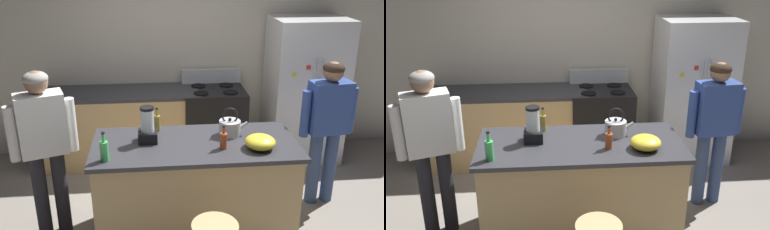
% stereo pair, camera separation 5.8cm
% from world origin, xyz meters
% --- Properties ---
extents(ground_plane, '(14.00, 14.00, 0.00)m').
position_xyz_m(ground_plane, '(0.00, 0.00, 0.00)').
color(ground_plane, gray).
extents(back_wall, '(8.00, 0.10, 2.70)m').
position_xyz_m(back_wall, '(0.00, 1.95, 1.35)').
color(back_wall, beige).
rests_on(back_wall, ground_plane).
extents(kitchen_island, '(1.84, 0.83, 0.94)m').
position_xyz_m(kitchen_island, '(0.00, 0.00, 0.47)').
color(kitchen_island, tan).
rests_on(kitchen_island, ground_plane).
extents(back_counter_run, '(2.00, 0.64, 0.94)m').
position_xyz_m(back_counter_run, '(-0.80, 1.55, 0.47)').
color(back_counter_run, tan).
rests_on(back_counter_run, ground_plane).
extents(refrigerator, '(0.90, 0.73, 1.81)m').
position_xyz_m(refrigerator, '(1.54, 1.50, 0.90)').
color(refrigerator, silver).
rests_on(refrigerator, ground_plane).
extents(stove_range, '(0.76, 0.65, 1.12)m').
position_xyz_m(stove_range, '(0.39, 1.52, 0.48)').
color(stove_range, black).
rests_on(stove_range, ground_plane).
extents(person_by_island_left, '(0.59, 0.34, 1.61)m').
position_xyz_m(person_by_island_left, '(-1.34, 0.10, 0.98)').
color(person_by_island_left, '#26262B').
rests_on(person_by_island_left, ground_plane).
extents(person_by_sink_right, '(0.60, 0.26, 1.55)m').
position_xyz_m(person_by_sink_right, '(1.39, 0.40, 0.94)').
color(person_by_sink_right, '#384C7A').
rests_on(person_by_sink_right, ground_plane).
extents(blender_appliance, '(0.17, 0.17, 0.33)m').
position_xyz_m(blender_appliance, '(-0.42, 0.07, 1.08)').
color(blender_appliance, black).
rests_on(blender_appliance, kitchen_island).
extents(bottle_vinegar, '(0.06, 0.06, 0.24)m').
position_xyz_m(bottle_vinegar, '(-0.33, 0.30, 1.03)').
color(bottle_vinegar, olive).
rests_on(bottle_vinegar, kitchen_island).
extents(bottle_cooking_sauce, '(0.06, 0.06, 0.22)m').
position_xyz_m(bottle_cooking_sauce, '(0.23, -0.14, 1.02)').
color(bottle_cooking_sauce, '#B24C26').
rests_on(bottle_cooking_sauce, kitchen_island).
extents(bottle_soda, '(0.07, 0.07, 0.26)m').
position_xyz_m(bottle_soda, '(-0.77, -0.27, 1.03)').
color(bottle_soda, '#3FB259').
rests_on(bottle_soda, kitchen_island).
extents(mixing_bowl, '(0.27, 0.27, 0.12)m').
position_xyz_m(mixing_bowl, '(0.55, -0.17, 1.00)').
color(mixing_bowl, yellow).
rests_on(mixing_bowl, kitchen_island).
extents(tea_kettle, '(0.28, 0.20, 0.27)m').
position_xyz_m(tea_kettle, '(0.34, 0.15, 1.02)').
color(tea_kettle, '#B7BABF').
rests_on(tea_kettle, kitchen_island).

